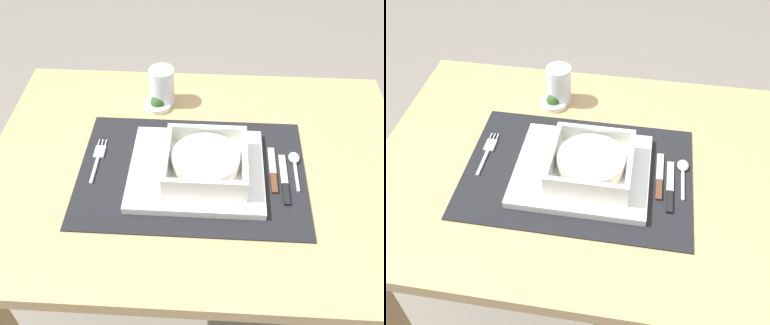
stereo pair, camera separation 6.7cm
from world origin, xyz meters
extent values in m
plane|color=gray|center=(0.00, 0.00, 0.00)|extent=(6.00, 6.00, 0.00)
cube|color=tan|center=(0.00, 0.00, 0.71)|extent=(0.90, 0.66, 0.03)
cube|color=#A48252|center=(-0.40, 0.28, 0.35)|extent=(0.05, 0.05, 0.69)
cube|color=#A48252|center=(0.40, 0.28, 0.35)|extent=(0.05, 0.05, 0.69)
cube|color=black|center=(-0.01, -0.03, 0.72)|extent=(0.47, 0.33, 0.00)
cube|color=white|center=(0.00, -0.03, 0.73)|extent=(0.27, 0.23, 0.02)
cube|color=white|center=(0.02, -0.04, 0.75)|extent=(0.16, 0.16, 0.01)
cube|color=white|center=(-0.06, -0.04, 0.77)|extent=(0.01, 0.16, 0.04)
cube|color=white|center=(0.09, -0.04, 0.77)|extent=(0.01, 0.16, 0.04)
cube|color=white|center=(0.02, -0.11, 0.77)|extent=(0.14, 0.01, 0.04)
cube|color=white|center=(0.02, 0.04, 0.77)|extent=(0.14, 0.01, 0.04)
cylinder|color=silver|center=(0.02, -0.04, 0.77)|extent=(0.14, 0.14, 0.03)
cube|color=silver|center=(-0.21, -0.04, 0.73)|extent=(0.01, 0.07, 0.00)
cube|color=silver|center=(-0.21, 0.02, 0.73)|extent=(0.02, 0.04, 0.00)
cylinder|color=silver|center=(-0.22, 0.05, 0.73)|extent=(0.00, 0.02, 0.00)
cylinder|color=silver|center=(-0.21, 0.05, 0.73)|extent=(0.00, 0.02, 0.00)
cylinder|color=silver|center=(-0.20, 0.05, 0.73)|extent=(0.00, 0.02, 0.00)
cube|color=silver|center=(0.20, -0.03, 0.73)|extent=(0.01, 0.08, 0.00)
ellipsoid|color=silver|center=(0.20, 0.02, 0.73)|extent=(0.02, 0.03, 0.01)
cube|color=black|center=(0.18, -0.08, 0.73)|extent=(0.01, 0.05, 0.01)
cube|color=silver|center=(0.18, -0.01, 0.73)|extent=(0.01, 0.08, 0.00)
cube|color=#59331E|center=(0.16, -0.05, 0.73)|extent=(0.01, 0.05, 0.01)
cube|color=silver|center=(0.16, 0.01, 0.73)|extent=(0.01, 0.08, 0.00)
cylinder|color=white|center=(-0.09, 0.21, 0.77)|extent=(0.06, 0.06, 0.09)
cylinder|color=maroon|center=(-0.09, 0.21, 0.76)|extent=(0.05, 0.05, 0.07)
cylinder|color=white|center=(-0.10, 0.19, 0.73)|extent=(0.06, 0.06, 0.01)
sphere|color=#335926|center=(-0.10, 0.19, 0.74)|extent=(0.04, 0.04, 0.04)
camera|label=1|loc=(0.03, -0.66, 1.40)|focal=41.80mm
camera|label=2|loc=(0.09, -0.65, 1.40)|focal=41.80mm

